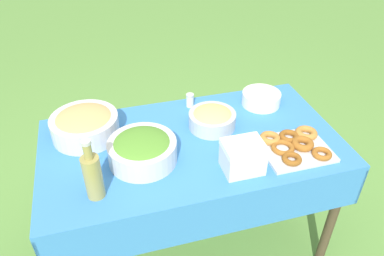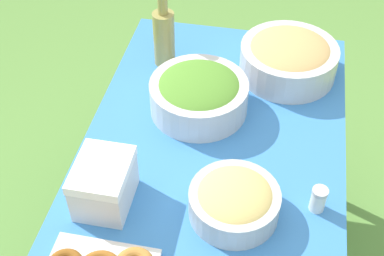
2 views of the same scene
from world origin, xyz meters
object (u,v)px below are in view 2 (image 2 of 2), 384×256
at_px(salad_bowl, 199,94).
at_px(pasta_bowl, 234,201).
at_px(cooler_box, 104,184).
at_px(bread_bowl, 289,57).
at_px(olive_oil_bottle, 164,36).

distance_m(salad_bowl, pasta_bowl, 0.42).
xyz_separation_m(salad_bowl, pasta_bowl, (0.39, 0.17, -0.02)).
relative_size(salad_bowl, cooler_box, 1.77).
distance_m(salad_bowl, bread_bowl, 0.36).
relative_size(salad_bowl, pasta_bowl, 1.29).
distance_m(pasta_bowl, cooler_box, 0.35).
height_order(salad_bowl, bread_bowl, bread_bowl).
bearing_deg(cooler_box, pasta_bowl, 94.38).
height_order(olive_oil_bottle, cooler_box, olive_oil_bottle).
bearing_deg(olive_oil_bottle, salad_bowl, 36.34).
height_order(olive_oil_bottle, bread_bowl, olive_oil_bottle).
relative_size(olive_oil_bottle, bread_bowl, 0.86).
bearing_deg(cooler_box, bread_bowl, 145.88).
bearing_deg(cooler_box, salad_bowl, 156.71).
xyz_separation_m(pasta_bowl, olive_oil_bottle, (-0.61, -0.33, 0.06)).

